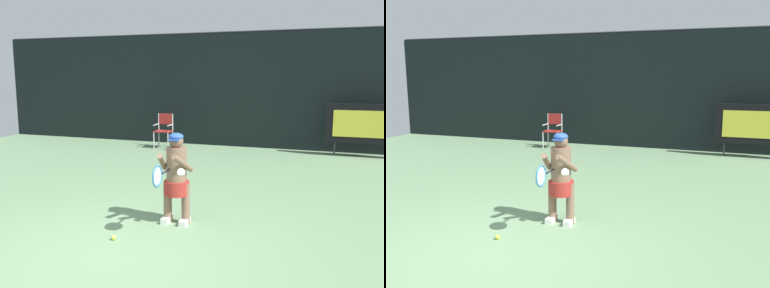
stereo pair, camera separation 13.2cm
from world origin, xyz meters
TOP-DOWN VIEW (x-y plane):
  - ground at (0.00, -0.19)m, footprint 18.00×22.00m
  - backdrop_screen at (0.00, 8.50)m, footprint 18.00×0.12m
  - scoreboard at (3.57, 7.86)m, footprint 2.20×0.21m
  - umpire_chair at (-2.40, 7.49)m, footprint 0.52×0.44m
  - water_bottle at (-1.99, 7.00)m, footprint 0.07×0.07m
  - tennis_player at (0.40, 1.33)m, footprint 0.53×0.61m
  - tennis_racket at (0.36, 0.71)m, footprint 0.03×0.60m
  - tennis_ball_loose at (-0.19, 0.41)m, footprint 0.07×0.07m

SIDE VIEW (x-z plane):
  - ground at x=0.00m, z-range -0.02..0.00m
  - tennis_ball_loose at x=-0.19m, z-range 0.00..0.07m
  - water_bottle at x=-1.99m, z-range -0.01..0.26m
  - umpire_chair at x=-2.40m, z-range 0.08..1.16m
  - tennis_player at x=0.40m, z-range 0.05..1.47m
  - tennis_racket at x=0.36m, z-range 0.74..1.05m
  - scoreboard at x=3.57m, z-range 0.20..1.70m
  - backdrop_screen at x=0.00m, z-range -0.02..3.64m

